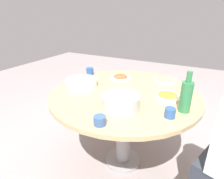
# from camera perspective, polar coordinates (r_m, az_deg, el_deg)

# --- Properties ---
(ground) EXTENTS (8.00, 8.00, 0.00)m
(ground) POSITION_cam_1_polar(r_m,az_deg,el_deg) (2.01, 3.25, -20.83)
(ground) COLOR gray
(round_dining_table) EXTENTS (1.25, 1.25, 0.76)m
(round_dining_table) POSITION_cam_1_polar(r_m,az_deg,el_deg) (1.64, 3.73, -4.52)
(round_dining_table) COLOR #99999E
(round_dining_table) RESTS_ON ground
(rice_bowl) EXTENTS (0.27, 0.27, 0.10)m
(rice_bowl) POSITION_cam_1_polar(r_m,az_deg,el_deg) (1.31, 2.72, -3.54)
(rice_bowl) COLOR #B2B5BA
(rice_bowl) RESTS_ON round_dining_table
(soup_bowl) EXTENTS (0.28, 0.28, 0.06)m
(soup_bowl) POSITION_cam_1_polar(r_m,az_deg,el_deg) (1.72, -9.19, 2.08)
(soup_bowl) COLOR white
(soup_bowl) RESTS_ON round_dining_table
(dish_stirfry) EXTENTS (0.20, 0.20, 0.04)m
(dish_stirfry) POSITION_cam_1_polar(r_m,az_deg,el_deg) (1.90, 2.61, 3.81)
(dish_stirfry) COLOR silver
(dish_stirfry) RESTS_ON round_dining_table
(dish_tofu_braise) EXTENTS (0.20, 0.20, 0.04)m
(dish_tofu_braise) POSITION_cam_1_polar(r_m,az_deg,el_deg) (1.53, 16.55, -1.90)
(dish_tofu_braise) COLOR silver
(dish_tofu_braise) RESTS_ON round_dining_table
(dish_shrimp) EXTENTS (0.22, 0.22, 0.04)m
(dish_shrimp) POSITION_cam_1_polar(r_m,az_deg,el_deg) (1.90, 15.78, 3.04)
(dish_shrimp) COLOR silver
(dish_shrimp) RESTS_ON round_dining_table
(green_bottle) EXTENTS (0.08, 0.08, 0.28)m
(green_bottle) POSITION_cam_1_polar(r_m,az_deg,el_deg) (1.33, 21.60, -1.82)
(green_bottle) COLOR #2F7B48
(green_bottle) RESTS_ON round_dining_table
(tea_cup_near) EXTENTS (0.08, 0.08, 0.06)m
(tea_cup_near) POSITION_cam_1_polar(r_m,az_deg,el_deg) (1.13, -3.74, -9.37)
(tea_cup_near) COLOR #395992
(tea_cup_near) RESTS_ON round_dining_table
(tea_cup_far) EXTENTS (0.07, 0.07, 0.06)m
(tea_cup_far) POSITION_cam_1_polar(r_m,az_deg,el_deg) (1.26, 17.23, -6.76)
(tea_cup_far) COLOR #2E559A
(tea_cup_far) RESTS_ON round_dining_table
(tea_cup_side) EXTENTS (0.08, 0.08, 0.07)m
(tea_cup_side) POSITION_cam_1_polar(r_m,az_deg,el_deg) (2.03, -6.72, 5.54)
(tea_cup_side) COLOR #294F98
(tea_cup_side) RESTS_ON round_dining_table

